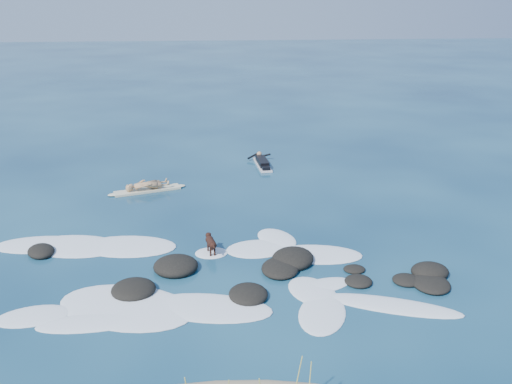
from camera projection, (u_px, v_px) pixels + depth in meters
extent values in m
plane|color=#0A2642|center=(212.00, 261.00, 18.51)|extent=(160.00, 160.00, 0.00)
cylinder|color=#A3A951|center=(297.00, 381.00, 11.78)|extent=(0.22, 0.06, 1.21)
ellipsoid|color=black|center=(293.00, 259.00, 18.40)|extent=(1.90, 1.97, 0.55)
ellipsoid|color=black|center=(297.00, 256.00, 18.78)|extent=(0.65, 0.56, 0.19)
ellipsoid|color=black|center=(354.00, 269.00, 17.90)|extent=(0.70, 0.60, 0.18)
ellipsoid|color=black|center=(406.00, 280.00, 17.19)|extent=(0.90, 0.86, 0.26)
ellipsoid|color=black|center=(177.00, 266.00, 17.99)|extent=(1.21, 1.16, 0.35)
ellipsoid|color=black|center=(280.00, 268.00, 17.87)|extent=(1.52, 1.71, 0.38)
ellipsoid|color=black|center=(176.00, 266.00, 17.93)|extent=(1.87, 1.87, 0.52)
ellipsoid|color=black|center=(248.00, 294.00, 16.35)|extent=(1.18, 1.28, 0.39)
ellipsoid|color=black|center=(358.00, 281.00, 17.13)|extent=(0.89, 0.87, 0.26)
ellipsoid|color=black|center=(41.00, 251.00, 19.00)|extent=(1.26, 1.38, 0.37)
ellipsoid|color=black|center=(430.00, 271.00, 17.60)|extent=(1.33, 1.20, 0.48)
ellipsoid|color=black|center=(134.00, 289.00, 16.58)|extent=(1.39, 1.38, 0.44)
ellipsoid|color=black|center=(431.00, 283.00, 17.00)|extent=(1.20, 1.41, 0.30)
ellipsoid|color=white|center=(393.00, 306.00, 15.92)|extent=(3.92, 2.23, 0.12)
ellipsoid|color=white|center=(257.00, 249.00, 19.37)|extent=(2.26, 1.68, 0.12)
ellipsoid|color=white|center=(33.00, 316.00, 15.41)|extent=(2.15, 1.45, 0.12)
ellipsoid|color=white|center=(128.00, 246.00, 19.55)|extent=(3.57, 2.21, 0.12)
ellipsoid|color=white|center=(312.00, 291.00, 16.69)|extent=(1.81, 2.15, 0.12)
ellipsoid|color=white|center=(40.00, 245.00, 19.68)|extent=(3.14, 1.47, 0.12)
ellipsoid|color=white|center=(317.00, 254.00, 18.97)|extent=(3.23, 1.95, 0.12)
ellipsoid|color=white|center=(322.00, 314.00, 15.54)|extent=(1.90, 2.51, 0.12)
ellipsoid|color=white|center=(208.00, 308.00, 15.82)|extent=(3.90, 2.32, 0.12)
ellipsoid|color=white|center=(277.00, 239.00, 20.16)|extent=(1.80, 2.17, 0.12)
ellipsoid|color=white|center=(126.00, 307.00, 15.86)|extent=(4.60, 3.72, 0.12)
ellipsoid|color=white|center=(100.00, 321.00, 15.18)|extent=(3.41, 1.36, 0.12)
ellipsoid|color=white|center=(323.00, 286.00, 16.99)|extent=(2.01, 1.35, 0.12)
ellipsoid|color=white|center=(74.00, 246.00, 19.56)|extent=(3.67, 2.47, 0.12)
ellipsoid|color=white|center=(211.00, 253.00, 19.06)|extent=(1.10, 0.90, 0.12)
cube|color=beige|center=(147.00, 190.00, 24.80)|extent=(2.89, 1.42, 0.09)
ellipsoid|color=beige|center=(179.00, 186.00, 25.32)|extent=(0.64, 0.48, 0.10)
ellipsoid|color=beige|center=(114.00, 195.00, 24.29)|extent=(0.64, 0.48, 0.10)
imported|color=tan|center=(146.00, 169.00, 24.47)|extent=(0.63, 0.78, 1.85)
cube|color=silver|center=(262.00, 165.00, 28.35)|extent=(0.76, 2.50, 0.09)
ellipsoid|color=silver|center=(258.00, 158.00, 29.49)|extent=(0.34, 0.56, 0.09)
cube|color=black|center=(262.00, 161.00, 28.29)|extent=(0.57, 1.54, 0.25)
sphere|color=tan|center=(259.00, 154.00, 29.06)|extent=(0.28, 0.28, 0.26)
cylinder|color=black|center=(253.00, 156.00, 29.21)|extent=(0.59, 0.37, 0.28)
cylinder|color=black|center=(265.00, 156.00, 29.31)|extent=(0.62, 0.29, 0.28)
cube|color=black|center=(265.00, 167.00, 27.53)|extent=(0.43, 0.64, 0.16)
cylinder|color=black|center=(211.00, 242.00, 18.82)|extent=(0.37, 0.57, 0.26)
sphere|color=black|center=(209.00, 240.00, 19.03)|extent=(0.32, 0.32, 0.27)
sphere|color=black|center=(213.00, 245.00, 18.60)|extent=(0.29, 0.29, 0.24)
sphere|color=black|center=(208.00, 235.00, 19.14)|extent=(0.23, 0.23, 0.19)
cone|color=black|center=(208.00, 234.00, 19.25)|extent=(0.12, 0.14, 0.10)
cone|color=black|center=(207.00, 233.00, 19.09)|extent=(0.10, 0.08, 0.09)
cone|color=black|center=(210.00, 233.00, 19.12)|extent=(0.10, 0.08, 0.09)
cylinder|color=black|center=(208.00, 248.00, 19.06)|extent=(0.08, 0.08, 0.35)
cylinder|color=black|center=(212.00, 247.00, 19.10)|extent=(0.08, 0.08, 0.35)
cylinder|color=black|center=(211.00, 253.00, 18.73)|extent=(0.08, 0.08, 0.35)
cylinder|color=black|center=(215.00, 252.00, 18.77)|extent=(0.08, 0.08, 0.35)
cylinder|color=black|center=(214.00, 246.00, 18.48)|extent=(0.10, 0.25, 0.15)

